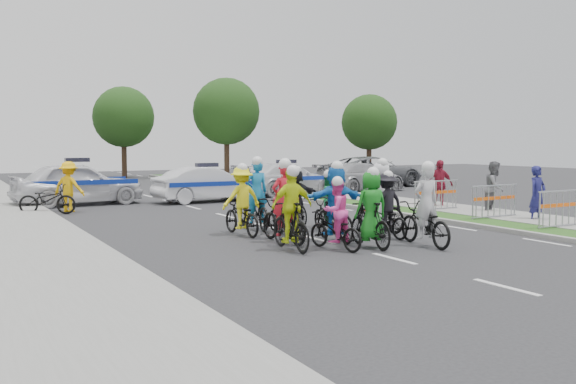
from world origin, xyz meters
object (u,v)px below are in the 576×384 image
spectator_0 (537,194)px  police_car_0 (78,183)px  civilian_sedan (361,177)px  spectator_1 (495,188)px  rider_0 (425,218)px  rider_7 (380,203)px  police_car_2 (286,179)px  rider_1 (371,216)px  police_car_1 (207,184)px  rider_11 (295,200)px  tree_1 (226,112)px  rider_9 (285,210)px  rider_12 (256,205)px  rider_6 (283,215)px  rider_2 (335,222)px  barrier_1 (494,203)px  cone_1 (337,193)px  tree_4 (123,117)px  barrier_2 (436,197)px  cone_0 (371,201)px  spectator_2 (439,184)px  rider_10 (241,207)px  parked_bike (47,199)px  rider_3 (291,218)px  tree_2 (369,122)px  civilian_suv (372,172)px  barrier_0 (563,211)px  rider_4 (386,211)px  marshal_hiviz (69,187)px  rider_8 (326,208)px

spectator_0 → police_car_0: bearing=126.8°
civilian_sedan → spectator_1: bearing=160.9°
rider_0 → spectator_0: (5.87, 1.78, 0.20)m
rider_7 → police_car_2: bearing=-111.6°
rider_1 → police_car_1: (0.94, 12.66, -0.01)m
rider_11 → tree_1: tree_1 is taller
rider_9 → rider_12: size_ratio=0.80×
rider_6 → police_car_2: 14.34m
rider_2 → barrier_1: size_ratio=0.86×
tree_1 → police_car_0: bearing=-130.3°
rider_11 → police_car_1: bearing=-88.5°
cone_1 → tree_4: (-3.26, 22.11, 3.85)m
barrier_2 → cone_0: 2.26m
spectator_2 → police_car_0: bearing=161.7°
rider_10 → tree_4: size_ratio=0.30×
rider_11 → tree_4: tree_4 is taller
spectator_2 → tree_1: tree_1 is taller
civilian_sedan → tree_4: bearing=11.7°
rider_1 → rider_11: 4.25m
police_car_1 → cone_0: bearing=-152.9°
tree_1 → rider_11: bearing=-108.6°
rider_2 → rider_12: size_ratio=0.83×
rider_10 → cone_0: size_ratio=2.70×
rider_9 → cone_0: 6.55m
rider_11 → rider_12: rider_12 is taller
parked_bike → rider_3: bearing=-132.8°
tree_2 → rider_1: bearing=-125.6°
rider_6 → civilian_suv: size_ratio=0.34×
barrier_0 → tree_1: size_ratio=0.29×
rider_2 → rider_10: (-0.92, 3.09, 0.10)m
spectator_2 → tree_2: size_ratio=0.31×
rider_4 → civilian_suv: 19.09m
tree_4 → rider_4: bearing=-92.4°
rider_12 → civilian_suv: 18.18m
spectator_1 → spectator_2: size_ratio=0.99×
spectator_0 → spectator_1: spectator_1 is taller
civilian_suv → spectator_2: (-4.91, -10.91, 0.07)m
rider_7 → police_car_1: 10.65m
marshal_hiviz → barrier_1: (11.00, -9.05, -0.32)m
rider_2 → rider_1: bearing=159.9°
rider_2 → rider_6: (-0.54, 1.48, 0.05)m
civilian_sedan → rider_9: bearing=128.3°
rider_7 → civilian_sedan: rider_7 is taller
police_car_2 → spectator_0: bearing=177.5°
rider_9 → cone_0: bearing=-153.2°
cone_1 → tree_2: size_ratio=0.12×
rider_2 → rider_11: size_ratio=0.98×
police_car_2 → barrier_0: bearing=173.4°
marshal_hiviz → rider_8: bearing=164.1°
rider_2 → rider_9: 2.79m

